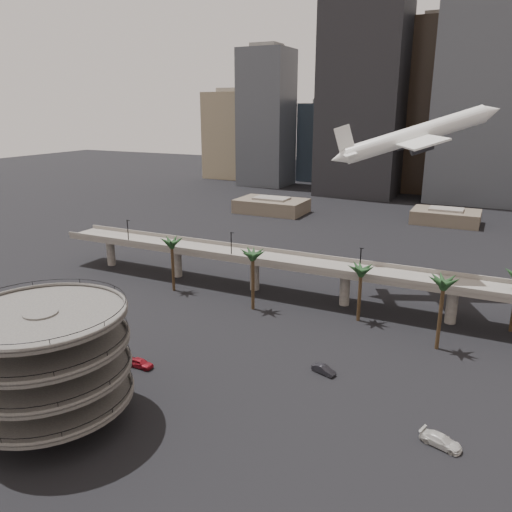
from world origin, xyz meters
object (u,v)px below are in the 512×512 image
at_px(car_c, 441,441).
at_px(overpass, 298,266).
at_px(airborne_jet, 413,136).
at_px(car_b, 324,370).
at_px(car_a, 140,363).
at_px(parking_ramp, 46,357).

bearing_deg(car_c, overpass, 57.53).
xyz_separation_m(airborne_jet, car_b, (-3.67, -46.06, -35.03)).
bearing_deg(car_b, car_a, 130.43).
distance_m(car_a, car_b, 30.47).
relative_size(parking_ramp, overpass, 0.17).
relative_size(car_a, car_c, 0.86).
xyz_separation_m(parking_ramp, car_b, (29.50, 28.63, -9.15)).
bearing_deg(overpass, car_a, -105.63).
height_order(parking_ramp, airborne_jet, airborne_jet).
bearing_deg(overpass, car_c, -48.94).
bearing_deg(overpass, car_b, -61.48).
bearing_deg(car_a, overpass, -14.64).
relative_size(car_a, car_b, 1.11).
distance_m(airborne_jet, car_c, 68.57).
height_order(car_a, car_c, car_a).
bearing_deg(car_c, car_a, 107.30).
distance_m(parking_ramp, overpass, 60.46).
distance_m(parking_ramp, car_c, 52.80).
bearing_deg(car_a, airborne_jet, -27.99).
height_order(overpass, car_c, overpass).
relative_size(airborne_jet, car_c, 6.62).
bearing_deg(car_a, car_b, -66.81).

